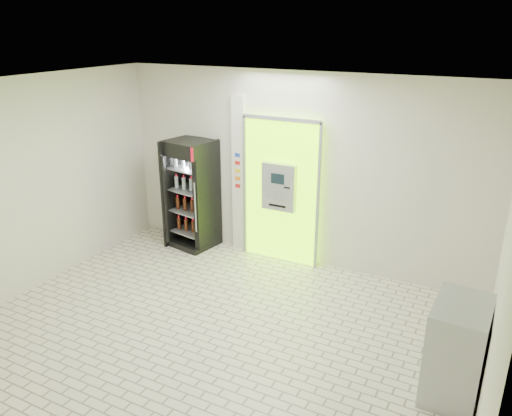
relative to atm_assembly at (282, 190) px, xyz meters
The scene contains 6 objects.
ground 2.69m from the atm_assembly, 85.26° to the right, with size 6.00×6.00×0.00m, color beige.
room_shell 2.51m from the atm_assembly, 85.26° to the right, with size 6.00×6.00×6.00m.
atm_assembly is the anchor object (origin of this frame).
pillar 0.79m from the atm_assembly, behind, with size 0.22×0.11×2.60m.
beverage_cooler 1.60m from the atm_assembly, behind, with size 0.80×0.76×1.85m.
steel_cabinet 3.66m from the atm_assembly, 35.76° to the right, with size 0.57×0.82×1.06m.
Camera 1 is at (2.86, -4.38, 3.64)m, focal length 35.00 mm.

